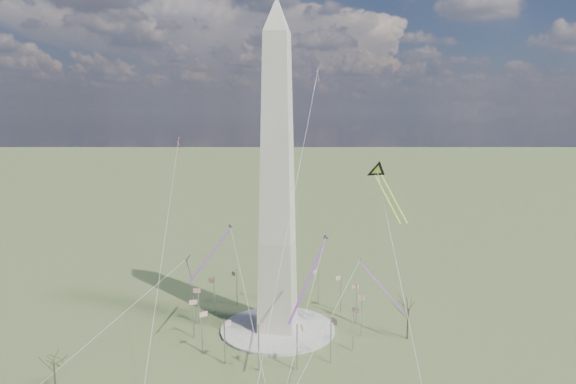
# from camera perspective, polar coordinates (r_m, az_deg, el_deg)

# --- Properties ---
(ground) EXTENTS (2000.00, 2000.00, 0.00)m
(ground) POSITION_cam_1_polar(r_m,az_deg,el_deg) (167.54, -1.14, -15.08)
(ground) COLOR #505D2E
(ground) RESTS_ON ground
(plaza) EXTENTS (36.00, 36.00, 0.80)m
(plaza) POSITION_cam_1_polar(r_m,az_deg,el_deg) (167.38, -1.14, -14.96)
(plaza) COLOR beige
(plaza) RESTS_ON ground
(washington_monument) EXTENTS (15.56, 15.56, 100.00)m
(washington_monument) POSITION_cam_1_polar(r_m,az_deg,el_deg) (154.40, -1.19, 1.40)
(washington_monument) COLOR beige
(washington_monument) RESTS_ON plaza
(flagpole_ring) EXTENTS (54.40, 54.40, 13.00)m
(flagpole_ring) POSITION_cam_1_polar(r_m,az_deg,el_deg) (164.72, -1.15, -12.77)
(flagpole_ring) COLOR #B5B7BC
(flagpole_ring) RESTS_ON ground
(tree_near) EXTENTS (8.17, 8.17, 14.30)m
(tree_near) POSITION_cam_1_polar(r_m,az_deg,el_deg) (161.98, 13.22, -12.29)
(tree_near) COLOR #403627
(tree_near) RESTS_ON ground
(tree_far) EXTENTS (6.38, 6.38, 11.17)m
(tree_far) POSITION_cam_1_polar(r_m,az_deg,el_deg) (143.65, -24.60, -16.70)
(tree_far) COLOR #403627
(tree_far) RESTS_ON ground
(kite_delta_black) EXTENTS (12.61, 18.90, 15.75)m
(kite_delta_black) POSITION_cam_1_polar(r_m,az_deg,el_deg) (154.86, 10.05, 2.01)
(kite_delta_black) COLOR black
(kite_delta_black) RESTS_ON ground
(kite_diamond_purple) EXTENTS (1.65, 2.79, 8.56)m
(kite_diamond_purple) POSITION_cam_1_polar(r_m,az_deg,el_deg) (166.78, -11.01, -7.46)
(kite_diamond_purple) COLOR #3A186F
(kite_diamond_purple) RESTS_ON ground
(kite_streamer_left) EXTENTS (7.71, 24.08, 16.87)m
(kite_streamer_left) POSITION_cam_1_polar(r_m,az_deg,el_deg) (135.50, 2.95, -8.07)
(kite_streamer_left) COLOR red
(kite_streamer_left) RESTS_ON ground
(kite_streamer_mid) EXTENTS (8.34, 18.55, 13.40)m
(kite_streamer_mid) POSITION_cam_1_polar(r_m,az_deg,el_deg) (153.49, -7.99, -6.03)
(kite_streamer_mid) COLOR red
(kite_streamer_mid) RESTS_ON ground
(kite_streamer_right) EXTENTS (14.99, 13.55, 13.08)m
(kite_streamer_right) POSITION_cam_1_polar(r_m,az_deg,el_deg) (165.00, 9.68, -9.51)
(kite_streamer_right) COLOR red
(kite_streamer_right) RESTS_ON ground
(kite_small_red) EXTENTS (1.17, 1.90, 4.38)m
(kite_small_red) POSITION_cam_1_polar(r_m,az_deg,el_deg) (196.81, -12.06, 5.64)
(kite_small_red) COLOR red
(kite_small_red) RESTS_ON ground
(kite_small_white) EXTENTS (1.40, 2.13, 4.60)m
(kite_small_white) POSITION_cam_1_polar(r_m,az_deg,el_deg) (191.28, 3.35, 13.24)
(kite_small_white) COLOR silver
(kite_small_white) RESTS_ON ground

